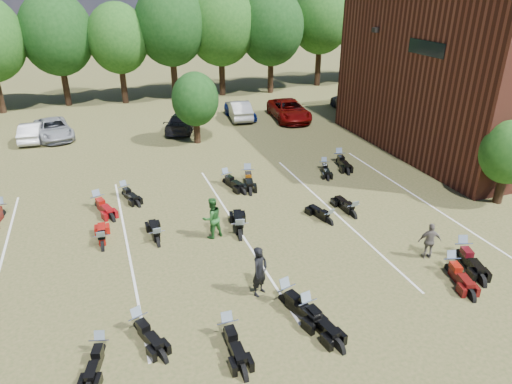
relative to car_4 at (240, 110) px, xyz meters
name	(u,v)px	position (x,y,z in m)	size (l,w,h in m)	color
ground	(325,249)	(-2.72, -20.32, -0.69)	(160.00, 160.00, 0.00)	brown
car_1	(32,132)	(-15.67, -0.36, -0.03)	(1.39, 3.98, 1.31)	silver
car_2	(54,129)	(-14.25, -0.25, -0.02)	(2.23, 4.83, 1.34)	gray
car_3	(182,122)	(-5.13, -1.67, 0.00)	(1.92, 4.73, 1.37)	black
car_4	(240,110)	(0.00, 0.00, 0.00)	(1.63, 4.04, 1.38)	navy
car_5	(239,110)	(-0.09, 0.02, 0.05)	(1.57, 4.51, 1.49)	#A9AAA5
car_6	(289,110)	(3.69, -1.60, 0.09)	(2.58, 5.59, 1.55)	#5F0705
car_7	(351,102)	(9.71, -1.21, 0.11)	(2.24, 5.51, 1.60)	#3E3E43
person_black	(260,271)	(-6.43, -22.25, 0.29)	(0.71, 0.47, 1.96)	black
person_green	(212,218)	(-7.02, -17.71, 0.27)	(0.93, 0.73, 1.92)	#225A22
person_grey	(430,241)	(0.96, -22.36, 0.11)	(0.94, 0.39, 1.60)	#615A53
motorcycle_0	(140,331)	(-10.85, -22.76, -0.69)	(0.69, 2.17, 1.21)	black
motorcycle_1	(102,354)	(-12.08, -23.41, -0.69)	(0.64, 2.01, 1.12)	black
motorcycle_2	(228,337)	(-8.17, -24.03, -0.69)	(0.73, 2.30, 1.28)	black
motorcycle_3	(307,317)	(-5.35, -24.02, -0.69)	(0.75, 2.36, 1.32)	black
motorcycle_4	(286,303)	(-5.74, -23.10, -0.69)	(0.79, 2.48, 1.38)	black
motorcycle_5	(460,257)	(2.29, -22.83, -0.69)	(0.78, 2.46, 1.37)	black
motorcycle_6	(449,272)	(1.14, -23.51, -0.69)	(0.72, 2.27, 1.27)	#4C0B0A
motorcycle_7	(103,248)	(-11.73, -17.05, -0.69)	(0.70, 2.21, 1.23)	maroon
motorcycle_9	(158,244)	(-9.44, -17.52, -0.69)	(0.70, 2.19, 1.22)	black
motorcycle_10	(240,237)	(-5.88, -18.17, -0.69)	(0.80, 2.51, 1.40)	black
motorcycle_12	(329,223)	(-1.52, -18.39, -0.69)	(0.64, 2.01, 1.12)	black
motorcycle_13	(353,216)	(-0.09, -18.16, -0.69)	(0.70, 2.21, 1.23)	black
motorcycle_14	(2,217)	(-16.24, -12.39, -0.69)	(0.79, 2.47, 1.38)	#4A0A0A
motorcycle_15	(99,207)	(-11.73, -12.97, -0.69)	(0.74, 2.33, 1.30)	maroon
motorcycle_16	(125,196)	(-10.35, -12.01, -0.69)	(0.67, 2.11, 1.18)	black
motorcycle_17	(248,180)	(-3.52, -12.30, -0.69)	(0.78, 2.46, 1.37)	black
motorcycle_18	(226,184)	(-4.80, -12.30, -0.69)	(0.72, 2.26, 1.26)	black
motorcycle_19	(324,170)	(1.32, -12.39, -0.69)	(0.64, 1.99, 1.11)	black
motorcycle_20	(339,163)	(2.75, -11.66, -0.69)	(0.76, 2.40, 1.34)	black
tree_line	(171,29)	(-3.72, 8.68, 5.62)	(56.00, 6.00, 9.79)	black
young_tree_near_building	(509,152)	(7.78, -19.32, 2.06)	(2.80, 2.80, 4.16)	black
young_tree_midfield	(195,99)	(-4.72, -4.82, 2.40)	(3.20, 3.20, 4.70)	black
parking_lines	(238,228)	(-5.72, -17.32, -0.68)	(20.10, 14.00, 0.01)	silver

